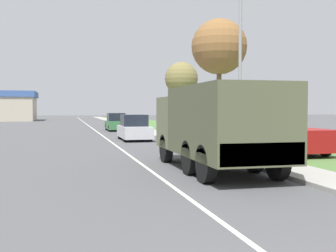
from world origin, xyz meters
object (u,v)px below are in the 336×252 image
object	(u,v)px
military_truck	(216,123)
car_second_ahead	(116,123)
pickup_truck	(281,133)
lamp_post	(236,47)
car_nearest_ahead	(134,129)

from	to	relation	value
military_truck	car_second_ahead	xyz separation A→B (m)	(-0.23, 26.61, -0.86)
pickup_truck	lamp_post	size ratio (longest dim) A/B	0.71
car_second_ahead	pickup_truck	distance (m)	22.29
car_second_ahead	pickup_truck	xyz separation A→B (m)	(5.43, -21.62, 0.16)
lamp_post	car_nearest_ahead	bearing A→B (deg)	105.68
car_nearest_ahead	lamp_post	world-z (taller)	lamp_post
car_nearest_ahead	military_truck	bearing A→B (deg)	-88.11
military_truck	lamp_post	xyz separation A→B (m)	(2.42, 4.04, 3.22)
car_nearest_ahead	lamp_post	xyz separation A→B (m)	(2.89, -10.31, 4.07)
car_nearest_ahead	lamp_post	distance (m)	11.45
military_truck	car_nearest_ahead	world-z (taller)	military_truck
military_truck	car_nearest_ahead	xyz separation A→B (m)	(-0.47, 14.35, -0.85)
car_second_ahead	lamp_post	bearing A→B (deg)	-83.30
car_second_ahead	lamp_post	size ratio (longest dim) A/B	0.56
car_second_ahead	car_nearest_ahead	bearing A→B (deg)	-91.12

